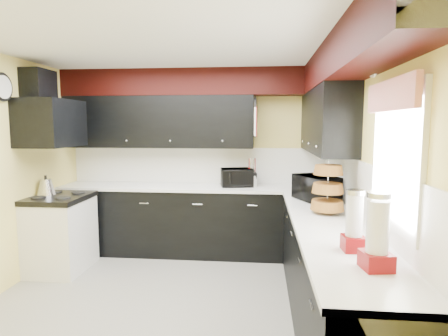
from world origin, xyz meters
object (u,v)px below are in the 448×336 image
(utensil_crock, at_px, (252,181))
(kettle, at_px, (46,187))
(microwave, at_px, (317,188))
(knife_block, at_px, (252,179))
(toaster_oven, at_px, (237,177))

(utensil_crock, relative_size, kettle, 0.71)
(microwave, distance_m, knife_block, 1.15)
(knife_block, bearing_deg, toaster_oven, 168.71)
(microwave, bearing_deg, kettle, 62.54)
(toaster_oven, height_order, microwave, microwave)
(toaster_oven, xyz_separation_m, knife_block, (0.20, 0.02, -0.02))
(toaster_oven, distance_m, knife_block, 0.20)
(toaster_oven, distance_m, utensil_crock, 0.21)
(microwave, bearing_deg, toaster_oven, 21.72)
(toaster_oven, relative_size, utensil_crock, 2.72)
(utensil_crock, bearing_deg, knife_block, 94.08)
(utensil_crock, height_order, kettle, kettle)
(kettle, bearing_deg, microwave, -2.58)
(microwave, xyz_separation_m, kettle, (-3.19, 0.14, -0.06))
(utensil_crock, distance_m, kettle, 2.57)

